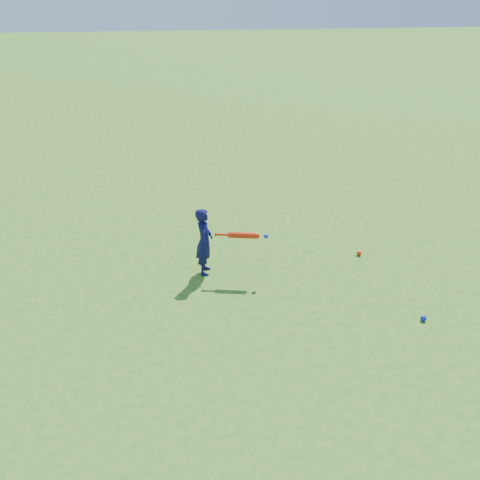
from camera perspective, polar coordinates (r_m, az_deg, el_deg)
The scene contains 5 objects.
ground at distance 7.46m, azimuth -2.73°, elevation -4.40°, with size 80.00×80.00×0.00m, color #326A19.
child at distance 7.46m, azimuth -3.83°, elevation -0.15°, with size 0.36×0.23×0.98m, color #0E0E43.
ground_ball_red at distance 8.30m, azimuth 12.58°, elevation -1.38°, with size 0.07×0.07×0.07m, color red.
ground_ball_blue at distance 6.99m, azimuth 18.98°, elevation -7.90°, with size 0.07×0.07×0.07m, color #0C18D3.
bat_swing at distance 7.30m, azimuth 0.52°, elevation 0.48°, with size 0.72×0.22×0.08m.
Camera 1 is at (-0.56, -6.40, 3.79)m, focal length 40.00 mm.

